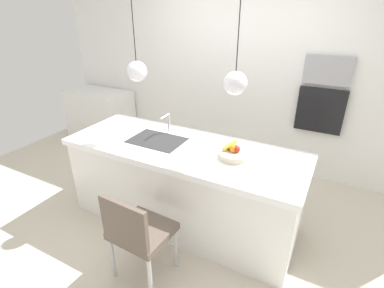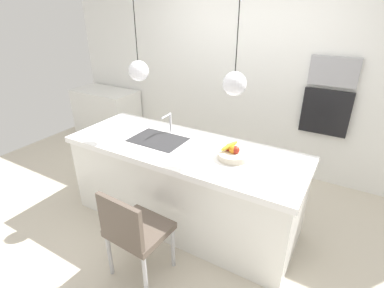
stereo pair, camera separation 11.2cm
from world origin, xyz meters
The scene contains 12 objects.
floor centered at (0.00, 0.00, 0.00)m, with size 6.60×6.60×0.00m, color beige.
back_wall centered at (0.00, 1.65, 1.30)m, with size 6.00×0.10×2.60m, color white.
kitchen_island centered at (0.00, 0.00, 0.45)m, with size 2.42×0.90×0.90m.
sink_basin centered at (-0.31, 0.00, 0.89)m, with size 0.56×0.40×0.02m, color #2D2D30.
faucet centered at (-0.31, 0.21, 1.04)m, with size 0.02×0.17×0.22m.
fruit_bowl centered at (0.52, 0.02, 0.94)m, with size 0.29×0.29×0.16m.
side_counter centered at (-2.40, 1.28, 0.42)m, with size 1.10×0.60×0.84m, color white.
microwave centered at (1.09, 1.58, 1.47)m, with size 0.54×0.08×0.34m, color #9E9EA3.
oven centered at (1.09, 1.58, 0.97)m, with size 0.56×0.08×0.56m, color black.
chair_near centered at (0.05, -0.85, 0.51)m, with size 0.49×0.45×0.87m.
pendant_light_left centered at (-0.50, 0.00, 1.59)m, with size 0.20×0.20×0.80m.
pendant_light_right centered at (0.50, 0.00, 1.59)m, with size 0.20×0.20×0.80m.
Camera 2 is at (1.40, -2.22, 2.18)m, focal length 27.52 mm.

